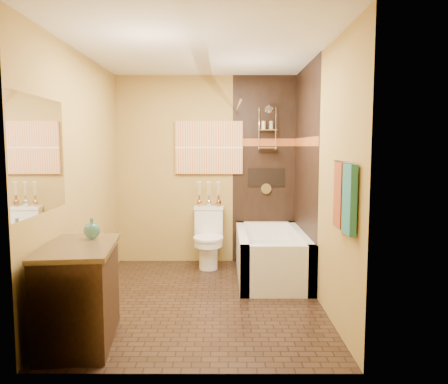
{
  "coord_description": "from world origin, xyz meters",
  "views": [
    {
      "loc": [
        0.24,
        -4.37,
        1.57
      ],
      "look_at": [
        0.23,
        0.4,
        1.07
      ],
      "focal_mm": 35.0,
      "sensor_mm": 36.0,
      "label": 1
    }
  ],
  "objects_px": {
    "bathtub": "(271,259)",
    "vanity": "(79,294)",
    "sunset_painting": "(209,148)",
    "toilet": "(209,237)"
  },
  "relations": [
    {
      "from": "bathtub",
      "to": "vanity",
      "type": "xyz_separation_m",
      "value": [
        -1.72,
        -1.75,
        0.18
      ]
    },
    {
      "from": "sunset_painting",
      "to": "vanity",
      "type": "bearing_deg",
      "value": -111.15
    },
    {
      "from": "sunset_painting",
      "to": "toilet",
      "type": "height_order",
      "value": "sunset_painting"
    },
    {
      "from": "bathtub",
      "to": "vanity",
      "type": "relative_size",
      "value": 1.57
    },
    {
      "from": "sunset_painting",
      "to": "toilet",
      "type": "xyz_separation_m",
      "value": [
        0.0,
        -0.26,
        -1.16
      ]
    },
    {
      "from": "sunset_painting",
      "to": "toilet",
      "type": "relative_size",
      "value": 1.17
    },
    {
      "from": "bathtub",
      "to": "toilet",
      "type": "relative_size",
      "value": 1.94
    },
    {
      "from": "vanity",
      "to": "sunset_painting",
      "type": "bearing_deg",
      "value": 62.32
    },
    {
      "from": "bathtub",
      "to": "toilet",
      "type": "bearing_deg",
      "value": 148.71
    },
    {
      "from": "sunset_painting",
      "to": "bathtub",
      "type": "relative_size",
      "value": 0.6
    }
  ]
}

